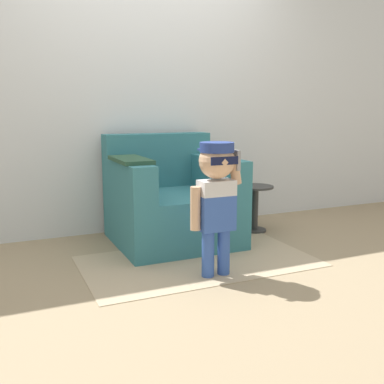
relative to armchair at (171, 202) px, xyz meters
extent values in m
plane|color=#998466|center=(-0.05, -0.27, -0.33)|extent=(10.00, 10.00, 0.00)
cube|color=silver|center=(-0.05, 0.50, 0.97)|extent=(10.00, 0.05, 2.60)
cube|color=teal|center=(0.00, -0.04, -0.12)|extent=(0.94, 0.93, 0.42)
cube|color=teal|center=(0.00, 0.32, 0.32)|extent=(0.94, 0.19, 0.46)
cube|color=teal|center=(-0.37, -0.14, 0.22)|extent=(0.18, 0.73, 0.28)
cube|color=teal|center=(0.38, -0.14, 0.22)|extent=(0.18, 0.73, 0.28)
cube|color=#284C38|center=(-0.37, -0.14, 0.38)|extent=(0.22, 0.51, 0.03)
cylinder|color=#3356AD|center=(-0.08, -0.87, -0.18)|extent=(0.08, 0.08, 0.31)
cylinder|color=#3356AD|center=(0.04, -0.87, -0.18)|extent=(0.08, 0.08, 0.31)
cube|color=#3356AD|center=(-0.02, -0.87, 0.09)|extent=(0.23, 0.13, 0.23)
cube|color=silver|center=(-0.02, -0.87, 0.26)|extent=(0.23, 0.13, 0.10)
sphere|color=tan|center=(-0.02, -0.87, 0.43)|extent=(0.23, 0.23, 0.23)
cylinder|color=navy|center=(-0.02, -0.87, 0.52)|extent=(0.22, 0.22, 0.06)
cube|color=navy|center=(-0.02, -0.77, 0.49)|extent=(0.13, 0.10, 0.01)
cube|color=#0F1433|center=(-0.02, -0.98, 0.44)|extent=(0.18, 0.01, 0.05)
cylinder|color=tan|center=(-0.17, -0.87, 0.14)|extent=(0.07, 0.07, 0.28)
cylinder|color=tan|center=(0.11, -0.87, 0.35)|extent=(0.09, 0.07, 0.17)
cube|color=gray|center=(0.11, -0.89, 0.43)|extent=(0.02, 0.07, 0.13)
cylinder|color=#333333|center=(0.80, -0.03, -0.32)|extent=(0.21, 0.21, 0.02)
cylinder|color=#333333|center=(0.80, -0.03, -0.13)|extent=(0.06, 0.06, 0.40)
cylinder|color=#333333|center=(0.80, -0.03, 0.07)|extent=(0.32, 0.32, 0.02)
cube|color=tan|center=(-0.01, -0.57, -0.33)|extent=(1.65, 0.94, 0.01)
camera|label=1|loc=(-1.31, -3.38, 0.75)|focal=42.00mm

